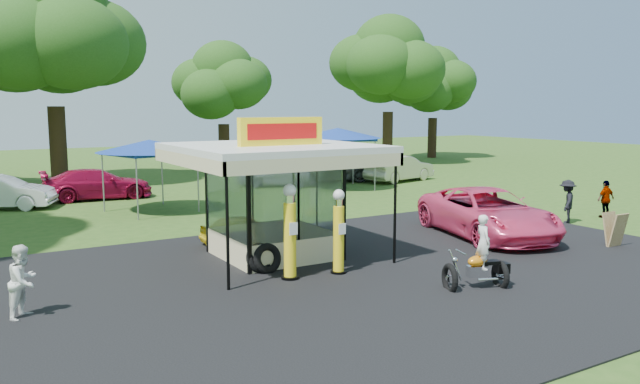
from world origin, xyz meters
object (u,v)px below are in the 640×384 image
Objects in this scene: spectator_west at (23,281)px; bg_car_e at (399,168)px; gas_pump_right at (339,234)px; tent_west at (149,147)px; motorcycle at (480,259)px; kiosk_car at (244,229)px; spectator_east_b at (606,199)px; a_frame_sign at (615,230)px; bg_car_b at (97,184)px; bg_car_c at (276,174)px; tent_east at (338,134)px; gas_station_kiosk at (274,198)px; bg_car_d at (330,168)px; gas_pump_left at (290,234)px; pink_sedan at (487,213)px; spectator_east_a at (567,201)px.

spectator_west reaches higher than bg_car_e.
tent_west is (-1.39, 12.62, 1.68)m from gas_pump_right.
kiosk_car is at bearing 128.28° from motorcycle.
spectator_east_b is at bearing -48.45° from spectator_west.
kiosk_car is at bearing -8.43° from spectator_east_b.
motorcycle is 7.15m from a_frame_sign.
bg_car_c is at bearing -86.49° from bg_car_b.
tent_east reaches higher than spectator_east_b.
spectator_east_b is at bearing -4.03° from gas_station_kiosk.
bg_car_d reaches higher than a_frame_sign.
spectator_west is 0.33× the size of bg_car_e.
gas_station_kiosk reaches higher than gas_pump_left.
gas_station_kiosk is 2.79× the size of motorcycle.
bg_car_e is at bearing -54.32° from kiosk_car.
gas_pump_left is 1.10× the size of gas_pump_right.
gas_pump_left is 0.53× the size of tent_east.
pink_sedan is 1.25× the size of bg_car_e.
a_frame_sign is at bearing -123.96° from kiosk_car.
a_frame_sign is 0.22× the size of bg_car_b.
tent_west reaches higher than kiosk_car.
bg_car_b is at bearing 167.51° from tent_east.
tent_west is at bearing 87.43° from bg_car_e.
bg_car_b is 5.48m from tent_west.
spectator_east_a is at bearing -133.95° from bg_car_b.
bg_car_e is at bearing 74.74° from motorcycle.
bg_car_e is at bearing -75.67° from bg_car_c.
pink_sedan is at bearing 138.87° from bg_car_e.
kiosk_car is 0.52× the size of bg_car_d.
tent_west is at bearing 5.84° from kiosk_car.
spectator_east_a is 0.40× the size of bg_car_c.
bg_car_d is at bearing 23.37° from tent_west.
spectator_east_a is 16.35m from bg_car_d.
bg_car_d is at bearing -123.08° from spectator_east_a.
motorcycle is at bearing -165.73° from bg_car_c.
gas_pump_left is at bearing 172.69° from gas_pump_right.
gas_pump_left is 4.78m from kiosk_car.
bg_car_c is 4.05m from bg_car_d.
gas_station_kiosk is 14.58m from spectator_east_b.
pink_sedan is 3.58× the size of spectator_east_a.
spectator_east_a is (4.57, 0.26, 0.01)m from pink_sedan.
gas_pump_right is 17.77m from tent_east.
gas_pump_right is at bearing -26.74° from spectator_east_a.
tent_east reaches higher than bg_car_c.
spectator_east_b is 17.24m from bg_car_c.
spectator_west is 17.71m from bg_car_b.
spectator_east_a is at bearing 18.04° from pink_sedan.
gas_pump_left reaches higher than spectator_west.
kiosk_car is (-0.00, 2.21, -1.30)m from gas_station_kiosk.
spectator_east_a is 0.35× the size of bg_car_e.
motorcycle is 0.46× the size of bg_car_c.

